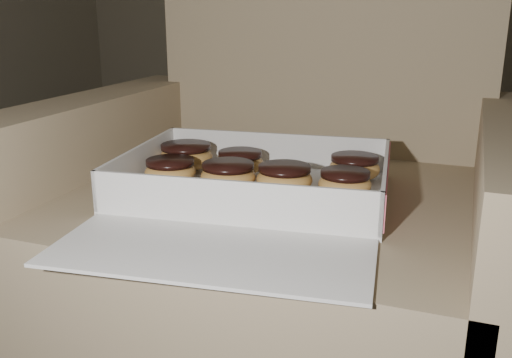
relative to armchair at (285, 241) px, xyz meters
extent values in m
cube|color=#837453|center=(0.00, -0.05, -0.09)|extent=(0.73, 0.73, 0.43)
cube|color=#837453|center=(0.00, 0.29, 0.39)|extent=(0.73, 0.14, 0.53)
cube|color=#837453|center=(-0.40, -0.05, -0.02)|extent=(0.12, 0.73, 0.57)
cube|color=#837453|center=(0.40, -0.05, -0.02)|extent=(0.12, 0.73, 0.57)
cube|color=silver|center=(-0.02, -0.10, 0.13)|extent=(0.48, 0.38, 0.01)
cube|color=silver|center=(-0.04, 0.06, 0.17)|extent=(0.44, 0.06, 0.07)
cube|color=silver|center=(0.00, -0.26, 0.17)|extent=(0.44, 0.06, 0.07)
cube|color=silver|center=(-0.24, -0.13, 0.17)|extent=(0.05, 0.33, 0.07)
cube|color=silver|center=(0.19, -0.08, 0.17)|extent=(0.05, 0.33, 0.07)
cube|color=#E75D74|center=(0.20, -0.08, 0.17)|extent=(0.04, 0.32, 0.06)
cube|color=silver|center=(0.01, -0.36, 0.13)|extent=(0.45, 0.24, 0.01)
ellipsoid|color=#E3B14F|center=(0.13, 0.01, 0.16)|extent=(0.09, 0.09, 0.04)
cylinder|color=black|center=(0.13, 0.01, 0.18)|extent=(0.09, 0.09, 0.01)
ellipsoid|color=#E3B14F|center=(0.03, -0.10, 0.16)|extent=(0.10, 0.10, 0.05)
cylinder|color=black|center=(0.03, -0.10, 0.18)|extent=(0.09, 0.09, 0.01)
ellipsoid|color=#E3B14F|center=(-0.08, -0.02, 0.16)|extent=(0.09, 0.09, 0.04)
cylinder|color=black|center=(-0.08, -0.02, 0.17)|extent=(0.08, 0.08, 0.01)
ellipsoid|color=#E3B14F|center=(-0.18, -0.13, 0.16)|extent=(0.09, 0.09, 0.04)
cylinder|color=black|center=(-0.18, -0.13, 0.18)|extent=(0.09, 0.09, 0.01)
ellipsoid|color=#E3B14F|center=(-0.19, -0.03, 0.16)|extent=(0.10, 0.10, 0.05)
cylinder|color=black|center=(-0.19, -0.03, 0.18)|extent=(0.10, 0.10, 0.01)
ellipsoid|color=#E3B14F|center=(-0.07, -0.12, 0.16)|extent=(0.10, 0.10, 0.05)
cylinder|color=black|center=(-0.07, -0.12, 0.18)|extent=(0.09, 0.09, 0.01)
ellipsoid|color=#E3B14F|center=(0.13, -0.08, 0.16)|extent=(0.09, 0.09, 0.04)
cylinder|color=black|center=(0.13, -0.08, 0.17)|extent=(0.08, 0.08, 0.01)
ellipsoid|color=black|center=(-0.15, -0.24, 0.14)|extent=(0.01, 0.01, 0.00)
ellipsoid|color=black|center=(-0.19, -0.14, 0.14)|extent=(0.01, 0.01, 0.00)
ellipsoid|color=black|center=(0.00, -0.22, 0.14)|extent=(0.01, 0.01, 0.00)
camera|label=1|loc=(0.31, -0.99, 0.44)|focal=40.00mm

